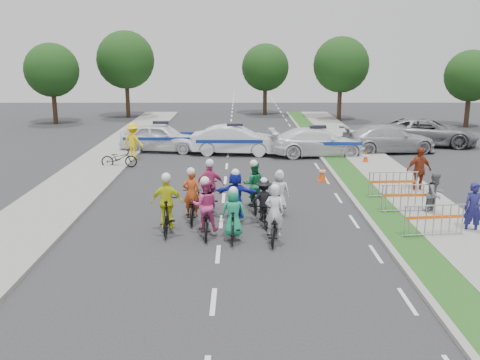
{
  "coord_description": "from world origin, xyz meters",
  "views": [
    {
      "loc": [
        0.59,
        -14.59,
        5.82
      ],
      "look_at": [
        0.65,
        4.59,
        1.1
      ],
      "focal_mm": 40.0,
      "sensor_mm": 36.0,
      "label": 1
    }
  ],
  "objects_px": {
    "police_car_2": "(317,142)",
    "civilian_sedan": "(388,139)",
    "rider_5": "(235,199)",
    "tree_4": "(265,68)",
    "rider_0": "(274,222)",
    "rider_2": "(205,214)",
    "marshal_hiviz": "(133,141)",
    "cone_0": "(322,174)",
    "rider_7": "(279,197)",
    "police_car_1": "(235,140)",
    "spectator_2": "(419,170)",
    "cone_1": "(366,158)",
    "civilian_suv": "(427,132)",
    "rider_1": "(233,219)",
    "police_car_0": "(161,138)",
    "rider_6": "(192,203)",
    "rider_8": "(254,191)",
    "rider_3": "(168,210)",
    "tree_0": "(52,70)",
    "rider_9": "(210,192)",
    "rider_4": "(263,206)",
    "tree_1": "(341,65)",
    "parked_bike": "(119,158)",
    "barrier_2": "(393,186)",
    "barrier_1": "(408,199)",
    "spectator_0": "(474,209)",
    "barrier_0": "(434,222)",
    "tree_2": "(471,76)",
    "tree_3": "(126,60)",
    "spectator_1": "(435,194)"
  },
  "relations": [
    {
      "from": "rider_2",
      "to": "tree_1",
      "type": "distance_m",
      "value": 30.13
    },
    {
      "from": "parked_bike",
      "to": "police_car_0",
      "type": "bearing_deg",
      "value": -22.27
    },
    {
      "from": "rider_7",
      "to": "marshal_hiviz",
      "type": "relative_size",
      "value": 0.87
    },
    {
      "from": "barrier_2",
      "to": "spectator_1",
      "type": "bearing_deg",
      "value": -67.36
    },
    {
      "from": "rider_1",
      "to": "cone_0",
      "type": "distance_m",
      "value": 8.68
    },
    {
      "from": "tree_2",
      "to": "rider_9",
      "type": "bearing_deg",
      "value": -130.12
    },
    {
      "from": "rider_2",
      "to": "police_car_1",
      "type": "xyz_separation_m",
      "value": [
        0.85,
        13.55,
        0.08
      ]
    },
    {
      "from": "tree_4",
      "to": "civilian_suv",
      "type": "bearing_deg",
      "value": -59.83
    },
    {
      "from": "rider_1",
      "to": "police_car_0",
      "type": "distance_m",
      "value": 15.57
    },
    {
      "from": "rider_6",
      "to": "tree_1",
      "type": "relative_size",
      "value": 0.28
    },
    {
      "from": "police_car_2",
      "to": "cone_1",
      "type": "distance_m",
      "value": 3.18
    },
    {
      "from": "rider_8",
      "to": "rider_2",
      "type": "bearing_deg",
      "value": 56.12
    },
    {
      "from": "police_car_0",
      "to": "cone_0",
      "type": "distance_m",
      "value": 10.99
    },
    {
      "from": "police_car_2",
      "to": "barrier_0",
      "type": "relative_size",
      "value": 2.67
    },
    {
      "from": "rider_5",
      "to": "civilian_suv",
      "type": "relative_size",
      "value": 0.31
    },
    {
      "from": "rider_6",
      "to": "police_car_2",
      "type": "xyz_separation_m",
      "value": [
        6.01,
        11.58,
        0.14
      ]
    },
    {
      "from": "barrier_1",
      "to": "cone_0",
      "type": "height_order",
      "value": "barrier_1"
    },
    {
      "from": "rider_5",
      "to": "tree_4",
      "type": "relative_size",
      "value": 0.3
    },
    {
      "from": "rider_5",
      "to": "rider_7",
      "type": "distance_m",
      "value": 1.75
    },
    {
      "from": "rider_9",
      "to": "tree_2",
      "type": "distance_m",
      "value": 28.76
    },
    {
      "from": "civilian_suv",
      "to": "tree_1",
      "type": "distance_m",
      "value": 12.87
    },
    {
      "from": "rider_3",
      "to": "tree_0",
      "type": "distance_m",
      "value": 29.07
    },
    {
      "from": "rider_0",
      "to": "tree_2",
      "type": "xyz_separation_m",
      "value": [
        16.3,
        24.92,
        3.22
      ]
    },
    {
      "from": "police_car_0",
      "to": "parked_bike",
      "type": "relative_size",
      "value": 2.65
    },
    {
      "from": "tree_3",
      "to": "barrier_2",
      "type": "bearing_deg",
      "value": -59.02
    },
    {
      "from": "rider_4",
      "to": "marshal_hiviz",
      "type": "height_order",
      "value": "marshal_hiviz"
    },
    {
      "from": "spectator_2",
      "to": "cone_1",
      "type": "height_order",
      "value": "spectator_2"
    },
    {
      "from": "police_car_2",
      "to": "cone_1",
      "type": "xyz_separation_m",
      "value": [
        2.19,
        -2.26,
        -0.43
      ]
    },
    {
      "from": "rider_0",
      "to": "rider_9",
      "type": "height_order",
      "value": "rider_9"
    },
    {
      "from": "rider_1",
      "to": "rider_3",
      "type": "bearing_deg",
      "value": -16.09
    },
    {
      "from": "rider_7",
      "to": "police_car_1",
      "type": "distance_m",
      "value": 11.49
    },
    {
      "from": "police_car_2",
      "to": "civilian_sedan",
      "type": "relative_size",
      "value": 0.99
    },
    {
      "from": "rider_8",
      "to": "civilian_sedan",
      "type": "height_order",
      "value": "rider_8"
    },
    {
      "from": "cone_1",
      "to": "rider_5",
      "type": "bearing_deg",
      "value": -125.41
    },
    {
      "from": "tree_2",
      "to": "rider_0",
      "type": "bearing_deg",
      "value": -123.19
    },
    {
      "from": "rider_0",
      "to": "rider_2",
      "type": "xyz_separation_m",
      "value": [
        -2.16,
        0.56,
        0.11
      ]
    },
    {
      "from": "rider_8",
      "to": "cone_1",
      "type": "height_order",
      "value": "rider_8"
    },
    {
      "from": "rider_8",
      "to": "spectator_0",
      "type": "bearing_deg",
      "value": 155.56
    },
    {
      "from": "rider_3",
      "to": "tree_0",
      "type": "xyz_separation_m",
      "value": [
        -12.31,
        26.12,
        3.41
      ]
    },
    {
      "from": "rider_4",
      "to": "police_car_1",
      "type": "relative_size",
      "value": 0.35
    },
    {
      "from": "rider_7",
      "to": "parked_bike",
      "type": "bearing_deg",
      "value": -39.05
    },
    {
      "from": "civilian_suv",
      "to": "cone_0",
      "type": "relative_size",
      "value": 8.6
    },
    {
      "from": "rider_7",
      "to": "barrier_1",
      "type": "distance_m",
      "value": 4.65
    },
    {
      "from": "rider_7",
      "to": "rider_6",
      "type": "bearing_deg",
      "value": 20.36
    },
    {
      "from": "barrier_2",
      "to": "police_car_1",
      "type": "bearing_deg",
      "value": 124.01
    },
    {
      "from": "marshal_hiviz",
      "to": "cone_0",
      "type": "height_order",
      "value": "marshal_hiviz"
    },
    {
      "from": "rider_4",
      "to": "tree_3",
      "type": "height_order",
      "value": "tree_3"
    },
    {
      "from": "police_car_0",
      "to": "spectator_1",
      "type": "height_order",
      "value": "police_car_0"
    },
    {
      "from": "police_car_1",
      "to": "barrier_2",
      "type": "height_order",
      "value": "police_car_1"
    },
    {
      "from": "tree_3",
      "to": "rider_4",
      "type": "bearing_deg",
      "value": -70.39
    }
  ]
}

